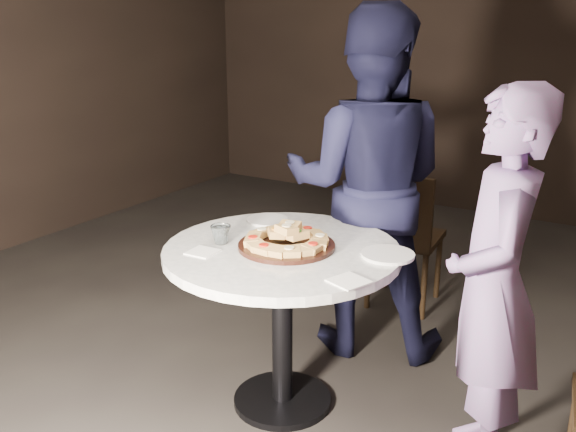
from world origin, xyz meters
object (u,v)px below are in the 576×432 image
at_px(table, 282,278).
at_px(water_glass, 221,234).
at_px(serving_board, 287,246).
at_px(diner_navy, 367,185).
at_px(chair_far, 402,231).
at_px(focaccia_pile, 287,238).
at_px(diner_teal, 494,288).

xyz_separation_m(table, water_glass, (-0.26, -0.10, 0.19)).
xyz_separation_m(table, serving_board, (0.02, 0.01, 0.15)).
xyz_separation_m(serving_board, diner_navy, (0.05, 0.72, 0.12)).
relative_size(serving_board, chair_far, 0.49).
bearing_deg(focaccia_pile, table, -150.96).
bearing_deg(focaccia_pile, water_glass, -158.56).
distance_m(table, focaccia_pile, 0.19).
relative_size(serving_board, focaccia_pile, 1.10).
height_order(water_glass, diner_teal, diner_teal).
xyz_separation_m(water_glass, diner_navy, (0.32, 0.83, 0.08)).
bearing_deg(water_glass, diner_navy, 68.91).
bearing_deg(focaccia_pile, serving_board, -104.87).
bearing_deg(serving_board, focaccia_pile, 75.13).
relative_size(serving_board, water_glass, 4.66).
bearing_deg(water_glass, chair_far, 76.26).
relative_size(focaccia_pile, chair_far, 0.44).
xyz_separation_m(serving_board, focaccia_pile, (0.00, 0.00, 0.04)).
xyz_separation_m(diner_navy, diner_teal, (0.83, -0.66, -0.14)).
bearing_deg(water_glass, focaccia_pile, 21.44).
relative_size(focaccia_pile, water_glass, 4.22).
height_order(table, serving_board, serving_board).
distance_m(serving_board, diner_teal, 0.88).
height_order(table, chair_far, chair_far).
bearing_deg(chair_far, table, 81.50).
xyz_separation_m(focaccia_pile, diner_teal, (0.87, 0.06, -0.06)).
bearing_deg(diner_navy, focaccia_pile, 67.48).
xyz_separation_m(serving_board, chair_far, (0.05, 1.23, -0.28)).
bearing_deg(diner_navy, table, 66.08).
xyz_separation_m(serving_board, water_glass, (-0.27, -0.11, 0.03)).
bearing_deg(chair_far, serving_board, 82.31).
xyz_separation_m(chair_far, diner_teal, (0.82, -1.17, 0.26)).
height_order(serving_board, water_glass, water_glass).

